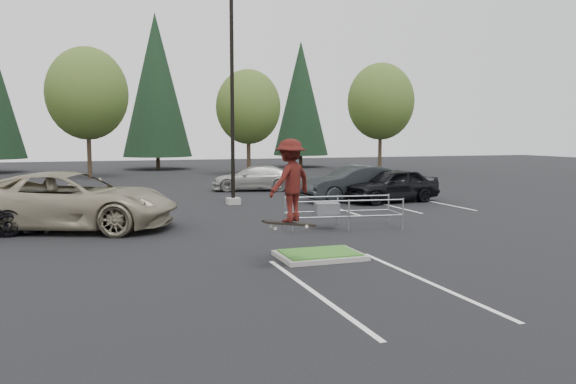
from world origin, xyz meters
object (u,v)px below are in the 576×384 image
object	(u,v)px
conif_c	(301,98)
car_far_silver	(256,178)
car_l_tan	(68,201)
decid_d	(380,104)
decid_b	(87,96)
conif_b	(156,85)
car_r_black	(392,185)
light_pole	(232,106)
skateboarder	(289,181)
decid_c	(248,109)
cart_corral	(331,209)
car_r_charc	(354,183)

from	to	relation	value
conif_c	car_far_silver	xyz separation A→B (m)	(-10.72, -21.50, -6.13)
car_l_tan	decid_d	bearing A→B (deg)	-25.69
decid_d	decid_b	bearing A→B (deg)	179.52
car_l_tan	conif_b	bearing A→B (deg)	9.72
car_l_tan	car_far_silver	distance (m)	14.72
car_r_black	light_pole	bearing A→B (deg)	-110.68
conif_b	car_l_tan	world-z (taller)	conif_b
light_pole	car_far_silver	xyz separation A→B (m)	(2.78, 6.00, -3.84)
conif_b	conif_c	xyz separation A→B (m)	(14.00, -1.00, -1.00)
skateboarder	decid_c	bearing A→B (deg)	-132.76
car_l_tan	car_far_silver	xyz separation A→B (m)	(9.78, 11.00, -0.28)
light_pole	cart_corral	world-z (taller)	light_pole
decid_b	skateboarder	distance (m)	32.13
car_r_black	car_far_silver	distance (m)	8.99
car_l_tan	skateboarder	bearing A→B (deg)	-125.77
decid_b	decid_d	size ratio (longest dim) A/B	1.02
car_r_charc	car_far_silver	world-z (taller)	car_r_charc
light_pole	decid_d	xyz separation A→B (m)	(17.49, 18.33, 1.35)
light_pole	conif_c	xyz separation A→B (m)	(13.50, 27.50, 2.29)
light_pole	skateboarder	size ratio (longest dim) A/B	4.73
decid_b	car_l_tan	xyz separation A→B (m)	(-0.49, -23.53, -5.05)
cart_corral	skateboarder	size ratio (longest dim) A/B	1.90
decid_b	conif_b	distance (m)	11.78
decid_d	car_r_black	xyz separation A→B (m)	(-9.99, -19.98, -5.09)
conif_b	car_r_charc	bearing A→B (deg)	-77.37
skateboarder	car_r_charc	world-z (taller)	skateboarder
decid_b	decid_c	distance (m)	12.05
cart_corral	car_r_black	xyz separation A→B (m)	(5.94, 6.29, 0.13)
decid_b	conif_b	size ratio (longest dim) A/B	0.66
car_r_black	skateboarder	bearing A→B (deg)	-47.32
cart_corral	car_far_silver	size ratio (longest dim) A/B	0.82
decid_b	skateboarder	bearing A→B (deg)	-81.33
cart_corral	car_r_charc	bearing A→B (deg)	66.94
light_pole	decid_c	xyz separation A→B (m)	(5.49, 17.83, 0.69)
conif_c	car_far_silver	bearing A→B (deg)	-116.50
car_r_charc	decid_b	bearing A→B (deg)	-149.95
car_r_charc	car_r_black	distance (m)	1.89
conif_b	conif_c	bearing A→B (deg)	-4.09
light_pole	conif_c	bearing A→B (deg)	63.85
car_r_black	decid_b	bearing A→B (deg)	-153.53
decid_d	car_far_silver	bearing A→B (deg)	-140.03
decid_c	light_pole	bearing A→B (deg)	-107.11
conif_c	car_r_black	size ratio (longest dim) A/B	2.58
conif_b	car_r_charc	distance (m)	30.53
decid_c	cart_corral	distance (m)	26.47
decid_d	car_r_charc	xyz separation A→B (m)	(-11.49, -18.83, -5.05)
decid_d	decid_c	bearing A→B (deg)	-177.61
decid_b	conif_c	distance (m)	21.94
decid_c	car_r_black	bearing A→B (deg)	-84.11
skateboarder	car_l_tan	bearing A→B (deg)	-86.11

